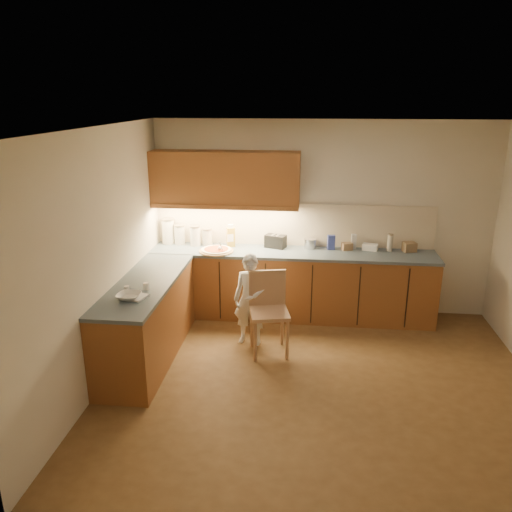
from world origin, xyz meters
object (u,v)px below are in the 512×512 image
Objects in this scene: toaster at (275,241)px; pizza_on_board at (216,250)px; child at (250,300)px; oil_jug at (231,236)px; wooden_chair at (268,306)px.

pizza_on_board is at bearing -140.09° from toaster.
oil_jug is at bearing 120.71° from child.
pizza_on_board is 1.22m from wooden_chair.
pizza_on_board and toaster have the same top height.
wooden_chair is 3.09× the size of oil_jug.
wooden_chair is 3.12× the size of toaster.
child is 3.62× the size of oil_jug.
toaster is at bearing 77.95° from wooden_chair.
child is 1.12m from toaster.
pizza_on_board is at bearing -120.47° from oil_jug.
pizza_on_board reaches higher than wooden_chair.
child is at bearing -53.32° from pizza_on_board.
toaster is at bearing 86.73° from child.
oil_jug reaches higher than toaster.
child is at bearing -68.56° from oil_jug.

